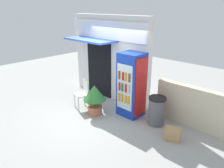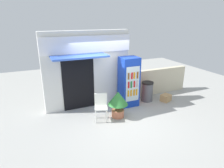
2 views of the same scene
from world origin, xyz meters
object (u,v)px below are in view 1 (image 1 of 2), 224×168
at_px(trash_bin, 157,111).
at_px(plastic_chair, 83,92).
at_px(cardboard_box, 172,134).
at_px(drink_cooler, 131,85).
at_px(potted_plant_near_shop, 95,96).

bearing_deg(trash_bin, plastic_chair, -162.51).
bearing_deg(trash_bin, cardboard_box, -26.10).
xyz_separation_m(plastic_chair, cardboard_box, (3.01, 0.38, -0.40)).
height_order(drink_cooler, potted_plant_near_shop, drink_cooler).
bearing_deg(drink_cooler, trash_bin, 2.42).
height_order(plastic_chair, potted_plant_near_shop, potted_plant_near_shop).
distance_m(trash_bin, cardboard_box, 0.83).
distance_m(plastic_chair, cardboard_box, 3.06).
relative_size(drink_cooler, plastic_chair, 2.09).
xyz_separation_m(drink_cooler, cardboard_box, (1.60, -0.31, -0.82)).
distance_m(drink_cooler, plastic_chair, 1.63).
bearing_deg(cardboard_box, plastic_chair, -172.83).
bearing_deg(plastic_chair, trash_bin, 17.49).
height_order(trash_bin, cardboard_box, trash_bin).
bearing_deg(trash_bin, drink_cooler, -177.58).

